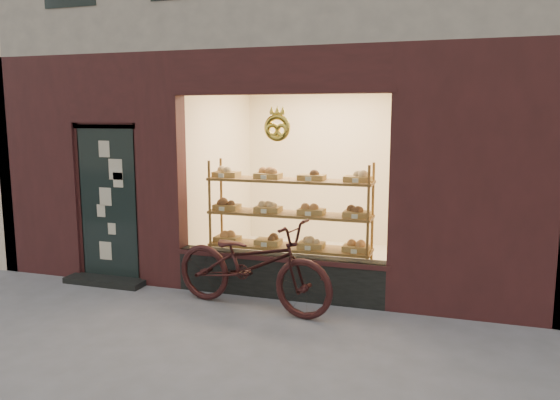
% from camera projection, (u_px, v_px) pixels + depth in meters
% --- Properties ---
extents(ground, '(90.00, 90.00, 0.00)m').
position_uv_depth(ground, '(166.00, 363.00, 5.13)').
color(ground, slate).
extents(display_shelf, '(2.20, 0.45, 1.70)m').
position_uv_depth(display_shelf, '(290.00, 224.00, 7.26)').
color(display_shelf, brown).
rests_on(display_shelf, ground).
extents(bicycle, '(2.19, 1.09, 1.10)m').
position_uv_depth(bicycle, '(252.00, 264.00, 6.48)').
color(bicycle, black).
rests_on(bicycle, ground).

